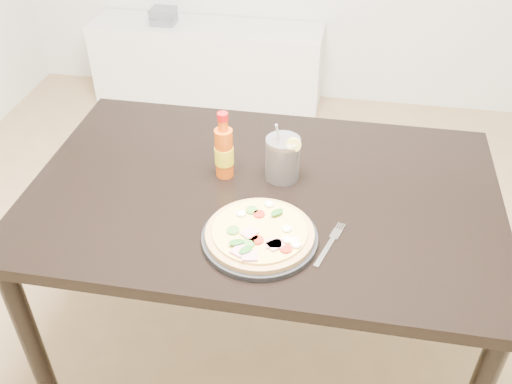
% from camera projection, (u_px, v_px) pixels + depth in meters
% --- Properties ---
extents(dining_table, '(1.40, 0.90, 0.75)m').
position_uv_depth(dining_table, '(263.00, 211.00, 1.75)').
color(dining_table, black).
rests_on(dining_table, ground).
extents(plate, '(0.31, 0.31, 0.02)m').
position_uv_depth(plate, '(260.00, 238.00, 1.52)').
color(plate, black).
rests_on(plate, dining_table).
extents(pizza, '(0.29, 0.29, 0.03)m').
position_uv_depth(pizza, '(260.00, 233.00, 1.51)').
color(pizza, tan).
rests_on(pizza, plate).
extents(hot_sauce_bottle, '(0.06, 0.06, 0.22)m').
position_uv_depth(hot_sauce_bottle, '(224.00, 151.00, 1.71)').
color(hot_sauce_bottle, '#D24D0C').
rests_on(hot_sauce_bottle, dining_table).
extents(cola_cup, '(0.11, 0.10, 0.19)m').
position_uv_depth(cola_cup, '(283.00, 159.00, 1.71)').
color(cola_cup, black).
rests_on(cola_cup, dining_table).
extents(fork, '(0.07, 0.18, 0.00)m').
position_uv_depth(fork, '(330.00, 243.00, 1.51)').
color(fork, silver).
rests_on(fork, dining_table).
extents(media_console, '(1.40, 0.34, 0.50)m').
position_uv_depth(media_console, '(208.00, 64.00, 3.54)').
color(media_console, white).
rests_on(media_console, ground).
extents(cd_stack, '(0.14, 0.12, 0.09)m').
position_uv_depth(cd_stack, '(163.00, 16.00, 3.38)').
color(cd_stack, slate).
rests_on(cd_stack, media_console).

